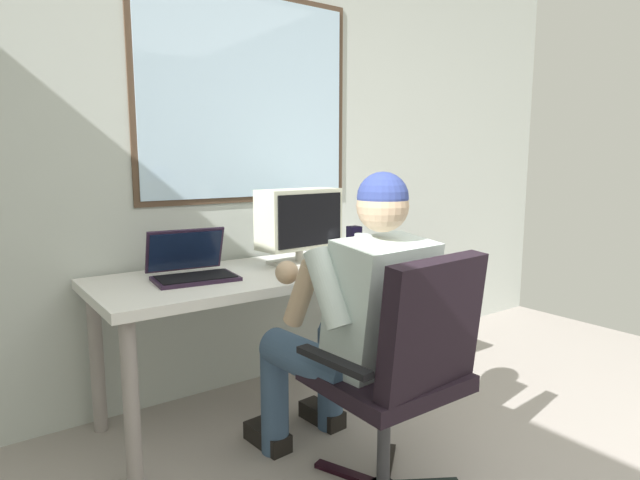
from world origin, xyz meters
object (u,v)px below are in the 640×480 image
Objects in this scene: crt_monitor at (299,221)px; desk_speaker at (354,239)px; desk at (272,285)px; person_seated at (354,319)px; laptop at (191,265)px; office_chair at (405,361)px; wine_glass at (362,243)px.

desk_speaker is (0.45, 0.11, -0.15)m from crt_monitor.
person_seated is (-0.03, -0.67, -0.00)m from desk.
laptop is at bearing 172.50° from desk.
office_chair is at bearing -100.99° from crt_monitor.
crt_monitor is 2.92× the size of wine_glass.
laptop is at bearing 166.57° from wine_glass.
wine_glass reaches higher than desk_speaker.
crt_monitor is (0.18, 0.02, 0.31)m from desk.
desk_speaker is (0.18, 0.28, -0.03)m from wine_glass.
desk is 0.94m from office_chair.
desk_speaker is at bearing 11.34° from desk.
office_chair is 0.77× the size of person_seated.
person_seated is at bearing -92.41° from desk.
laptop is at bearing 111.54° from office_chair.
laptop reaches higher than desk.
office_chair is 1.26m from desk_speaker.
desk_speaker reaches higher than desk.
wine_glass is at bearing 47.37° from person_seated.
wine_glass is at bearing -18.45° from desk.
wine_glass is at bearing -122.51° from desk_speaker.
wine_glass is 0.33m from desk_speaker.
office_chair is at bearing -68.46° from laptop.
office_chair is 1.09m from laptop.
desk is at bearing 87.59° from person_seated.
crt_monitor is 0.49m from desk_speaker.
laptop is at bearing 176.80° from crt_monitor.
person_seated is 0.73m from wine_glass.
person_seated is at bearing -106.52° from crt_monitor.
person_seated reaches higher than wine_glass.
laptop is (-0.37, 0.72, 0.14)m from person_seated.
person_seated reaches higher than desk_speaker.
desk_speaker is at bearing 13.18° from crt_monitor.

